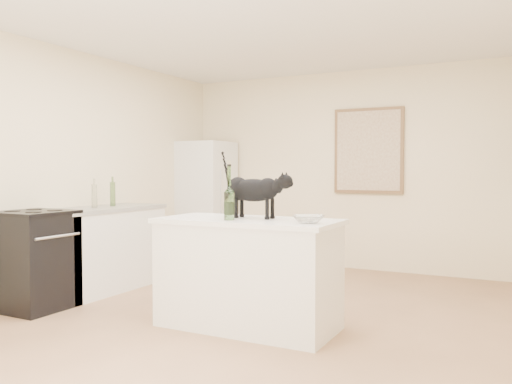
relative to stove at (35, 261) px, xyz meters
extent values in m
plane|color=#AB7E5B|center=(1.95, 0.60, -0.45)|extent=(5.50, 5.50, 0.00)
plane|color=white|center=(1.95, 0.60, 2.15)|extent=(5.50, 5.50, 0.00)
plane|color=#FCECC3|center=(1.95, 3.35, 0.85)|extent=(4.50, 0.00, 4.50)
plane|color=#FCECC3|center=(-0.30, 0.60, 0.85)|extent=(0.00, 5.50, 5.50)
cube|color=white|center=(2.05, 0.40, -0.02)|extent=(1.44, 0.67, 0.86)
cube|color=white|center=(2.05, 0.40, 0.43)|extent=(1.50, 0.70, 0.04)
cube|color=white|center=(0.00, 0.90, -0.02)|extent=(0.60, 1.40, 0.86)
cube|color=gray|center=(0.00, 0.90, 0.43)|extent=(0.62, 1.44, 0.04)
cube|color=black|center=(0.00, 0.00, 0.00)|extent=(0.60, 0.60, 0.90)
cube|color=white|center=(0.00, 2.95, 0.40)|extent=(0.68, 0.68, 1.70)
cube|color=brown|center=(2.25, 3.32, 1.10)|extent=(0.90, 0.03, 1.10)
cube|color=beige|center=(2.25, 3.30, 1.10)|extent=(0.82, 0.00, 1.02)
cylinder|color=#2F6026|center=(1.96, 0.24, 0.65)|extent=(0.09, 0.09, 0.39)
imported|color=white|center=(2.62, 0.30, 0.48)|extent=(0.31, 0.31, 0.06)
cube|color=white|center=(0.34, 3.02, 0.90)|extent=(0.01, 0.13, 0.17)
cylinder|color=#27541C|center=(0.01, 1.04, 0.58)|extent=(0.06, 0.06, 0.27)
cylinder|color=#9FAB9E|center=(-0.02, 0.80, 0.57)|extent=(0.06, 0.06, 0.25)
camera|label=1|loc=(4.09, -3.41, 0.85)|focal=37.08mm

